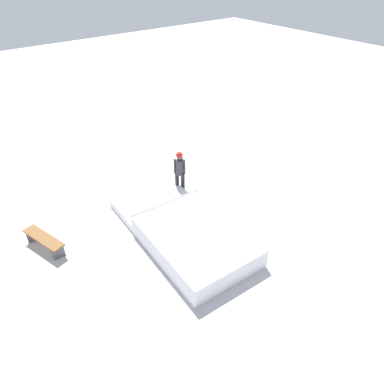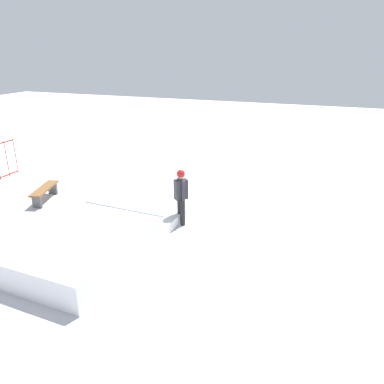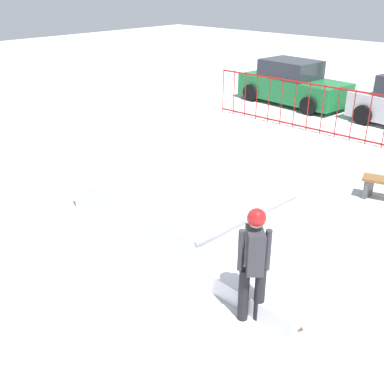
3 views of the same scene
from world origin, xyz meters
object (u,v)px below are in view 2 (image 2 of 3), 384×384
at_px(park_bench, 45,191).
at_px(skate_ramp, 95,241).
at_px(skater, 181,193).
at_px(skateboard, 174,215).

bearing_deg(park_bench, skate_ramp, -123.31).
bearing_deg(park_bench, skater, -90.68).
bearing_deg(skater, skate_ramp, 13.32).
bearing_deg(skateboard, park_bench, -46.23).
relative_size(skate_ramp, skater, 3.21).
height_order(skate_ramp, skateboard, skate_ramp).
distance_m(skate_ramp, skater, 2.87).
relative_size(skate_ramp, skateboard, 7.49).
relative_size(skateboard, park_bench, 0.45).
xyz_separation_m(skater, skateboard, (0.35, 0.39, -0.93)).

